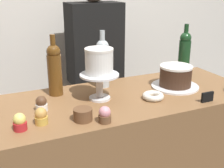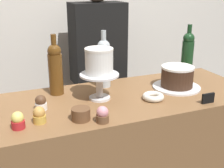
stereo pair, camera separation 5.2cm
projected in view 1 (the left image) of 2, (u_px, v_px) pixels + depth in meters
name	position (u px, v px, depth m)	size (l,w,h in m)	color
back_wall	(64.00, 14.00, 2.16)	(6.00, 0.05, 2.60)	silver
cake_stand_pedestal	(99.00, 82.00, 1.49)	(0.20, 0.20, 0.14)	silver
white_layer_cake	(99.00, 61.00, 1.46)	(0.14, 0.14, 0.13)	white
silver_serving_platter	(175.00, 86.00, 1.69)	(0.27, 0.27, 0.01)	white
chocolate_round_cake	(176.00, 76.00, 1.67)	(0.18, 0.18, 0.12)	#3D2619
wine_bottle_clear	(103.00, 62.00, 1.66)	(0.08, 0.08, 0.33)	#B2BCC1
wine_bottle_green	(184.00, 52.00, 1.90)	(0.08, 0.08, 0.33)	#193D1E
wine_bottle_amber	(55.00, 69.00, 1.54)	(0.08, 0.08, 0.33)	#5B3814
cupcake_lemon	(20.00, 122.00, 1.20)	(0.06, 0.06, 0.07)	red
cupcake_strawberry	(105.00, 115.00, 1.26)	(0.06, 0.06, 0.07)	brown
cupcake_caramel	(41.00, 116.00, 1.25)	(0.06, 0.06, 0.07)	gold
cupcake_chocolate	(41.00, 104.00, 1.37)	(0.06, 0.06, 0.07)	white
donut_sugar	(153.00, 96.00, 1.52)	(0.11, 0.11, 0.03)	silver
cookie_stack	(83.00, 115.00, 1.28)	(0.08, 0.08, 0.05)	brown
price_sign_chalkboard	(207.00, 97.00, 1.48)	(0.07, 0.01, 0.05)	black
barista_figure	(95.00, 82.00, 2.12)	(0.36, 0.22, 1.60)	black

